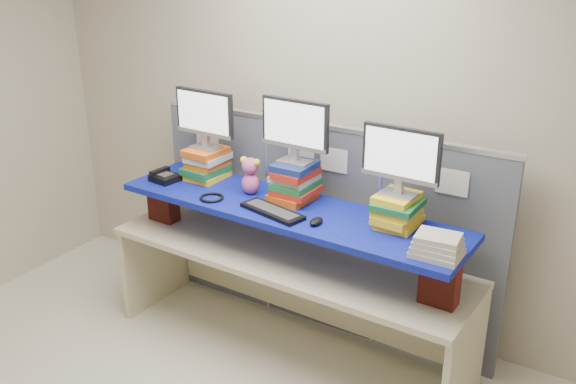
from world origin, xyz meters
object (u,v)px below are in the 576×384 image
Objects in this scene: monitor_left at (205,116)px; monitor_center at (295,127)px; keyboard at (272,211)px; desk_phone at (164,177)px; monitor_right at (401,157)px; blue_board at (288,210)px; desk at (288,273)px.

monitor_left is 0.73m from monitor_center.
monitor_center is 1.02× the size of keyboard.
keyboard is at bearing 2.05° from desk_phone.
monitor_left is at bearing 172.13° from keyboard.
monitor_right is 1.73m from desk_phone.
monitor_center is at bearing 102.06° from blue_board.
keyboard is 2.33× the size of desk_phone.
monitor_right is at bearing 12.22° from desk_phone.
monitor_right is at bearing 9.73° from blue_board.
monitor_right reaches higher than desk_phone.
keyboard is at bearing -100.02° from blue_board.
blue_board is 0.83m from monitor_right.
monitor_center reaches higher than blue_board.
monitor_center is (-0.02, 0.12, 0.97)m from desk.
blue_board is (0.00, 0.00, 0.46)m from desk.
monitor_left is at bearing 171.13° from blue_board.
monitor_left is at bearing -180.00° from monitor_center.
monitor_right is 1.02× the size of keyboard.
desk is at bearing -170.27° from monitor_right.
monitor_center is (-0.02, 0.12, 0.51)m from blue_board.
blue_board is 0.98m from desk_phone.
blue_board reaches higher than desk.
desk_phone reaches higher than keyboard.
desk_phone is at bearing -174.97° from desk.
desk is at bearing 91.43° from keyboard.
desk_phone is (-0.96, -0.16, -0.46)m from monitor_center.
monitor_center is at bearing 17.34° from desk_phone.
monitor_center is 2.38× the size of desk_phone.
desk is 12.67× the size of desk_phone.
keyboard is (0.72, -0.29, -0.44)m from monitor_left.
monitor_right is (1.45, -0.06, -0.03)m from monitor_left.
desk_phone is at bearing -171.73° from keyboard.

